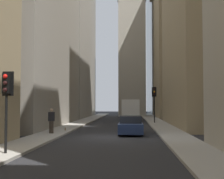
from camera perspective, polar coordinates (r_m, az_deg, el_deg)
ground_plane at (r=21.12m, az=-0.28°, el=-9.02°), size 135.00×135.00×0.00m
sidewalk_right at (r=21.88m, az=-12.26°, el=-8.55°), size 90.00×2.20×0.14m
sidewalk_left at (r=21.29m, az=12.04°, el=-8.72°), size 90.00×2.20×0.14m
building_left_far at (r=52.23m, az=13.78°, el=8.81°), size 13.06×10.50×25.33m
building_right_midfar at (r=34.28m, az=-17.53°, el=12.68°), size 19.12×10.00×22.68m
building_right_far at (r=53.38m, az=-9.80°, el=12.54°), size 18.56×10.50×32.61m
church_spire at (r=58.52m, az=3.79°, el=14.08°), size 5.43×5.43×36.71m
delivery_truck at (r=40.79m, az=3.56°, el=-3.91°), size 6.46×2.25×2.84m
sedan_navy at (r=22.83m, az=3.56°, el=-6.87°), size 4.30×1.78×1.42m
traffic_light_foreground at (r=14.12m, az=-19.46°, el=-0.59°), size 0.43×0.52×3.64m
traffic_light_midblock at (r=34.99m, az=8.05°, el=-1.31°), size 0.43×0.52×4.10m
pedestrian at (r=22.60m, az=-11.45°, el=-5.65°), size 0.26×0.44×1.82m
discarded_bottle at (r=24.88m, az=-8.89°, el=-7.45°), size 0.07×0.07×0.27m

